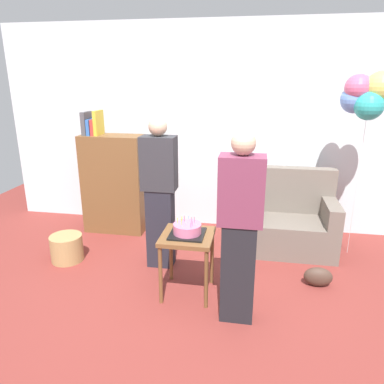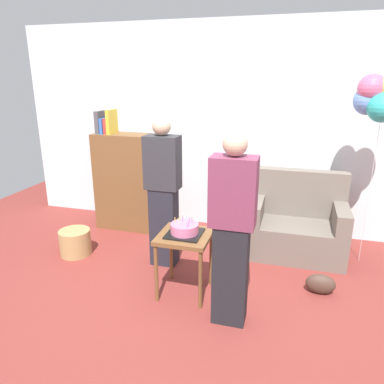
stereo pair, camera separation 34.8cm
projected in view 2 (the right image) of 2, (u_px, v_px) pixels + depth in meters
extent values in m
plane|color=maroon|center=(189.00, 308.00, 3.30)|extent=(8.00, 8.00, 0.00)
cube|color=silver|center=(233.00, 129.00, 4.76)|extent=(6.00, 0.10, 2.70)
cube|color=#6B6056|center=(295.00, 238.00, 4.25)|extent=(1.10, 0.70, 0.40)
cube|color=#6B6056|center=(299.00, 193.00, 4.35)|extent=(1.10, 0.16, 0.56)
cube|color=#6B6056|center=(256.00, 209.00, 4.27)|extent=(0.16, 0.70, 0.24)
cube|color=#6B6056|center=(341.00, 217.00, 4.03)|extent=(0.16, 0.70, 0.24)
cube|color=brown|center=(126.00, 182.00, 4.90)|extent=(0.80, 0.36, 1.30)
cube|color=#4C4C51|center=(101.00, 122.00, 4.74)|extent=(0.06, 0.25, 0.29)
cube|color=#3366B7|center=(105.00, 126.00, 4.73)|extent=(0.04, 0.26, 0.20)
cube|color=red|center=(109.00, 126.00, 4.72)|extent=(0.04, 0.23, 0.20)
cube|color=gold|center=(112.00, 122.00, 4.69)|extent=(0.04, 0.25, 0.31)
cube|color=brown|center=(185.00, 236.00, 3.36)|extent=(0.48, 0.48, 0.04)
cylinder|color=brown|center=(156.00, 273.00, 3.32)|extent=(0.04, 0.04, 0.57)
cylinder|color=brown|center=(200.00, 280.00, 3.21)|extent=(0.04, 0.04, 0.57)
cylinder|color=brown|center=(171.00, 253.00, 3.70)|extent=(0.04, 0.04, 0.57)
cylinder|color=brown|center=(211.00, 258.00, 3.59)|extent=(0.04, 0.04, 0.57)
cube|color=black|center=(185.00, 234.00, 3.35)|extent=(0.32, 0.32, 0.02)
cylinder|color=#D66B93|center=(185.00, 228.00, 3.34)|extent=(0.26, 0.26, 0.09)
cylinder|color=#66B2E5|center=(194.00, 222.00, 3.28)|extent=(0.01, 0.01, 0.05)
cylinder|color=#EA668C|center=(192.00, 220.00, 3.33)|extent=(0.01, 0.01, 0.06)
cylinder|color=#EA668C|center=(189.00, 219.00, 3.36)|extent=(0.01, 0.01, 0.05)
cylinder|color=#66B2E5|center=(187.00, 218.00, 3.37)|extent=(0.01, 0.01, 0.06)
cylinder|color=#EA668C|center=(182.00, 218.00, 3.38)|extent=(0.01, 0.01, 0.06)
cylinder|color=#F2CC4C|center=(180.00, 219.00, 3.35)|extent=(0.01, 0.01, 0.06)
cylinder|color=#F2CC4C|center=(175.00, 220.00, 3.34)|extent=(0.01, 0.01, 0.05)
cylinder|color=#F2CC4C|center=(178.00, 221.00, 3.30)|extent=(0.01, 0.01, 0.06)
cylinder|color=#66B2E5|center=(179.00, 223.00, 3.26)|extent=(0.01, 0.01, 0.05)
cylinder|color=#66B2E5|center=(182.00, 224.00, 3.24)|extent=(0.01, 0.01, 0.05)
cylinder|color=#EA668C|center=(187.00, 225.00, 3.23)|extent=(0.01, 0.01, 0.05)
cylinder|color=#EA668C|center=(189.00, 223.00, 3.27)|extent=(0.01, 0.01, 0.05)
cube|color=#23232D|center=(164.00, 226.00, 3.97)|extent=(0.28, 0.20, 0.88)
cube|color=#2D2D33|center=(162.00, 163.00, 3.75)|extent=(0.36, 0.22, 0.56)
sphere|color=#D1A889|center=(162.00, 126.00, 3.64)|extent=(0.19, 0.19, 0.19)
cube|color=black|center=(230.00, 274.00, 3.01)|extent=(0.28, 0.20, 0.88)
cube|color=#75334C|center=(233.00, 192.00, 2.79)|extent=(0.36, 0.22, 0.56)
sphere|color=#D1A889|center=(235.00, 144.00, 2.68)|extent=(0.19, 0.19, 0.19)
cylinder|color=#A88451|center=(75.00, 242.00, 4.26)|extent=(0.36, 0.36, 0.30)
ellipsoid|color=#473328|center=(320.00, 284.00, 3.49)|extent=(0.28, 0.14, 0.20)
cylinder|color=silver|center=(370.00, 187.00, 3.88)|extent=(0.00, 0.00, 1.75)
sphere|color=#2DADA8|center=(383.00, 107.00, 3.54)|extent=(0.30, 0.30, 0.30)
sphere|color=#D65B84|center=(372.00, 88.00, 3.60)|extent=(0.28, 0.28, 0.28)
sphere|color=#668ED6|center=(368.00, 101.00, 3.67)|extent=(0.29, 0.29, 0.29)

